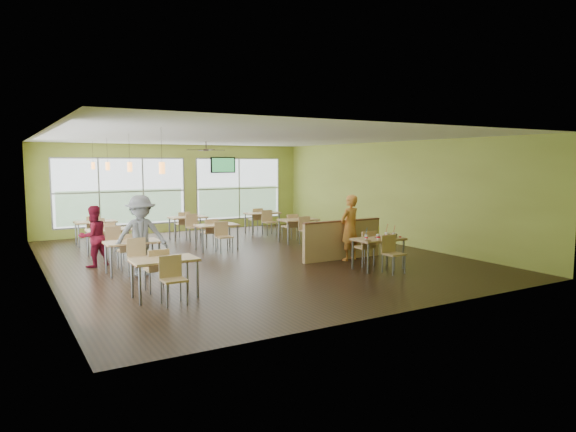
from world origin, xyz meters
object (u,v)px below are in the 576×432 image
Objects in this scene: man_plaid at (350,228)px; food_basket at (393,235)px; main_table at (378,243)px; half_wall_divider at (342,240)px.

man_plaid reaches higher than food_basket.
food_basket is at bearing 9.12° from main_table.
man_plaid reaches higher than main_table.
man_plaid is at bearing 110.95° from food_basket.
food_basket is at bearing -69.23° from half_wall_divider.
half_wall_divider is at bearing -84.36° from man_plaid.
main_table is 1.45m from half_wall_divider.
man_plaid reaches higher than half_wall_divider.
food_basket is (0.52, 0.08, 0.15)m from main_table.
half_wall_divider is 1.40× the size of man_plaid.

